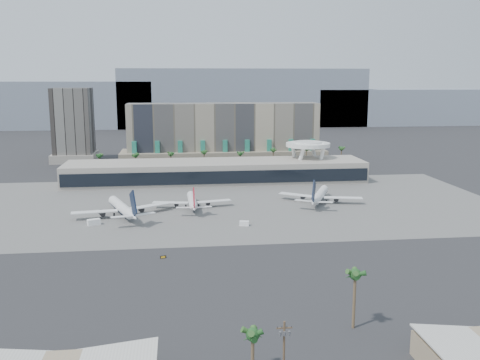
{
  "coord_description": "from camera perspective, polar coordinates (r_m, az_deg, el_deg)",
  "views": [
    {
      "loc": [
        -22.1,
        -191.48,
        58.65
      ],
      "look_at": [
        5.43,
        40.0,
        14.19
      ],
      "focal_mm": 40.0,
      "sensor_mm": 36.0,
      "label": 1
    }
  ],
  "objects": [
    {
      "name": "airliner_right",
      "position": [
        258.28,
        8.48,
        -1.62
      ],
      "size": [
        37.89,
        39.01,
        14.41
      ],
      "rotation": [
        0.0,
        0.0,
        -0.42
      ],
      "color": "white",
      "rests_on": "ground"
    },
    {
      "name": "service_vehicle_b",
      "position": [
        216.53,
        0.45,
        -4.65
      ],
      "size": [
        4.14,
        2.9,
        1.94
      ],
      "primitive_type": "cube",
      "rotation": [
        0.0,
        0.0,
        -0.21
      ],
      "color": "white",
      "rests_on": "ground"
    },
    {
      "name": "apron_pad",
      "position": [
        254.32,
        -1.62,
        -2.53
      ],
      "size": [
        260.0,
        130.0,
        0.06
      ],
      "primitive_type": "cube",
      "color": "#5B5B59",
      "rests_on": "ground"
    },
    {
      "name": "ground",
      "position": [
        201.48,
        -0.19,
        -6.13
      ],
      "size": [
        900.0,
        900.0,
        0.0
      ],
      "primitive_type": "plane",
      "color": "#232326",
      "rests_on": "ground"
    },
    {
      "name": "palm_row",
      "position": [
        341.16,
        -1.82,
        2.68
      ],
      "size": [
        157.8,
        2.8,
        13.1
      ],
      "color": "brown",
      "rests_on": "ground"
    },
    {
      "name": "mountain_ridge",
      "position": [
        663.99,
        -2.49,
        8.3
      ],
      "size": [
        680.0,
        60.0,
        70.0
      ],
      "color": "gray",
      "rests_on": "ground"
    },
    {
      "name": "service_vehicle_a",
      "position": [
        225.31,
        -15.33,
        -4.36
      ],
      "size": [
        5.6,
        4.25,
        2.46
      ],
      "primitive_type": "cube",
      "rotation": [
        0.0,
        0.0,
        0.41
      ],
      "color": "white",
      "rests_on": "ground"
    },
    {
      "name": "utility_pole",
      "position": [
        110.26,
        4.73,
        -17.09
      ],
      "size": [
        3.2,
        0.85,
        12.0
      ],
      "color": "#4C3826",
      "rests_on": "ground"
    },
    {
      "name": "near_palm_a",
      "position": [
        111.57,
        1.37,
        -16.79
      ],
      "size": [
        6.0,
        6.0,
        9.78
      ],
      "color": "brown",
      "rests_on": "ground"
    },
    {
      "name": "taxiway_sign",
      "position": [
        180.46,
        -8.19,
        -8.13
      ],
      "size": [
        1.99,
        0.94,
        0.92
      ],
      "rotation": [
        0.0,
        0.0,
        0.35
      ],
      "color": "black",
      "rests_on": "ground"
    },
    {
      "name": "terminal",
      "position": [
        306.6,
        -2.55,
        1.0
      ],
      "size": [
        170.0,
        32.5,
        14.5
      ],
      "color": "#ADA598",
      "rests_on": "ground"
    },
    {
      "name": "office_tower",
      "position": [
        399.81,
        -17.33,
        5.18
      ],
      "size": [
        30.0,
        30.0,
        52.0
      ],
      "color": "black",
      "rests_on": "ground"
    },
    {
      "name": "near_palm_b",
      "position": [
        130.43,
        12.17,
        -10.44
      ],
      "size": [
        6.0,
        6.0,
        14.86
      ],
      "color": "brown",
      "rests_on": "ground"
    },
    {
      "name": "hotel",
      "position": [
        369.68,
        -1.76,
        4.29
      ],
      "size": [
        140.0,
        30.0,
        42.0
      ],
      "color": "tan",
      "rests_on": "ground"
    },
    {
      "name": "saucer_structure",
      "position": [
        319.54,
        7.25,
        3.48
      ],
      "size": [
        26.0,
        26.0,
        21.89
      ],
      "color": "white",
      "rests_on": "ground"
    },
    {
      "name": "airliner_left",
      "position": [
        235.65,
        -12.46,
        -2.91
      ],
      "size": [
        40.91,
        42.27,
        15.23
      ],
      "rotation": [
        0.0,
        0.0,
        0.35
      ],
      "color": "white",
      "rests_on": "ground"
    },
    {
      "name": "airliner_centre",
      "position": [
        246.23,
        -5.12,
        -2.24
      ],
      "size": [
        36.54,
        37.61,
        12.98
      ],
      "rotation": [
        0.0,
        0.0,
        0.02
      ],
      "color": "white",
      "rests_on": "ground"
    }
  ]
}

